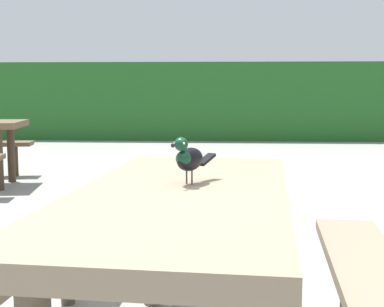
{
  "coord_description": "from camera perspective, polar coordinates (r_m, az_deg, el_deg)",
  "views": [
    {
      "loc": [
        0.13,
        -1.82,
        1.1
      ],
      "look_at": [
        0.01,
        0.38,
        0.84
      ],
      "focal_mm": 50.8,
      "sensor_mm": 36.0,
      "label": 1
    }
  ],
  "objects": [
    {
      "name": "hedge_wall",
      "position": [
        12.38,
        2.48,
        5.55
      ],
      "size": [
        28.0,
        1.92,
        1.66
      ],
      "primitive_type": "cube",
      "color": "#235B23",
      "rests_on": "ground"
    },
    {
      "name": "picnic_table_foreground",
      "position": [
        2.03,
        -1.05,
        -8.81
      ],
      "size": [
        1.82,
        1.86,
        0.74
      ],
      "color": "#84725B",
      "rests_on": "ground"
    },
    {
      "name": "bird_grackle",
      "position": [
        2.06,
        -0.38,
        -0.45
      ],
      "size": [
        0.17,
        0.26,
        0.18
      ],
      "color": "black",
      "rests_on": "picnic_table_foreground"
    }
  ]
}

